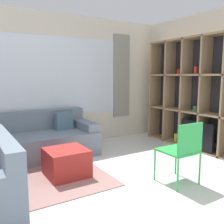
% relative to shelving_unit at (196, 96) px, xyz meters
% --- Properties ---
extents(ground_plane, '(16.00, 16.00, 0.00)m').
position_rel_shelving_unit_xyz_m(ground_plane, '(-2.23, -1.40, -1.07)').
color(ground_plane, silver).
extents(wall_back, '(5.94, 0.11, 2.70)m').
position_rel_shelving_unit_xyz_m(wall_back, '(-2.23, 1.61, 0.29)').
color(wall_back, beige).
rests_on(wall_back, ground_plane).
extents(wall_right, '(0.07, 4.18, 2.70)m').
position_rel_shelving_unit_xyz_m(wall_right, '(0.17, 0.09, 0.28)').
color(wall_right, beige).
rests_on(wall_right, ground_plane).
extents(area_rug, '(2.13, 1.69, 0.01)m').
position_rel_shelving_unit_xyz_m(area_rug, '(-3.30, 0.10, -1.06)').
color(area_rug, gray).
rests_on(area_rug, ground_plane).
extents(shelving_unit, '(0.34, 2.38, 2.22)m').
position_rel_shelving_unit_xyz_m(shelving_unit, '(0.00, 0.00, 0.00)').
color(shelving_unit, '#232328').
rests_on(shelving_unit, ground_plane).
extents(couch_main, '(2.13, 0.97, 0.80)m').
position_rel_shelving_unit_xyz_m(couch_main, '(-2.93, 1.09, -0.78)').
color(couch_main, slate).
rests_on(couch_main, ground_plane).
extents(ottoman, '(0.58, 0.57, 0.41)m').
position_rel_shelving_unit_xyz_m(ottoman, '(-2.78, -0.02, -0.87)').
color(ottoman, '#A82823').
rests_on(ottoman, ground_plane).
extents(folding_chair, '(0.44, 0.46, 0.86)m').
position_rel_shelving_unit_xyz_m(folding_chair, '(-1.57, -1.12, -0.55)').
color(folding_chair, green).
rests_on(folding_chair, ground_plane).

